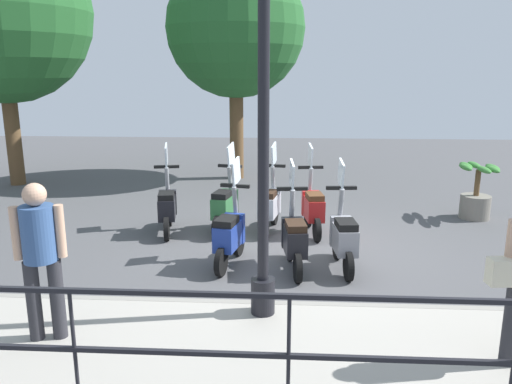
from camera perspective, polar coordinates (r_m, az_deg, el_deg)
The scene contains 14 objects.
ground_plane at distance 7.95m, azimuth 3.54°, elevation -6.71°, with size 28.00×28.00×0.00m, color #4C4C4F.
promenade_walkway at distance 5.07m, azimuth 3.57°, elevation -18.27°, with size 2.20×20.00×0.15m.
fence_railing at distance 3.75m, azimuth 3.78°, elevation -15.88°, with size 0.04×16.03×1.07m.
lamp_post_near at distance 5.11m, azimuth 0.85°, elevation 6.46°, with size 0.26×0.90×4.43m.
pedestrian_distant at distance 5.25m, azimuth -23.43°, elevation -6.11°, with size 0.39×0.48×1.59m.
tree_distant at distance 13.13m, azimuth -2.34°, elevation 18.16°, with size 3.48×3.48×5.57m.
potted_palm at distance 10.44m, azimuth 23.84°, elevation -0.39°, with size 1.06×0.66×1.05m.
scooter_near_0 at distance 7.17m, azimuth 9.96°, elevation -5.07°, with size 1.23×0.44×1.54m.
scooter_near_1 at distance 7.03m, azimuth 4.37°, elevation -5.28°, with size 1.23×0.44×1.54m.
scooter_near_2 at distance 7.22m, azimuth -3.01°, elevation -4.77°, with size 1.22×0.49×1.54m.
scooter_far_0 at distance 8.65m, azimuth 6.50°, elevation -1.74°, with size 1.23×0.45×1.54m.
scooter_far_1 at distance 8.77m, azimuth 1.58°, elevation -1.45°, with size 1.22×0.48×1.54m.
scooter_far_2 at distance 8.74m, azimuth -3.53°, elevation -1.52°, with size 1.22×0.50×1.54m.
scooter_far_3 at distance 8.79m, azimuth -10.11°, elevation -1.62°, with size 1.23×0.47×1.54m.
Camera 1 is at (-7.47, 0.04, 2.74)m, focal length 35.00 mm.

